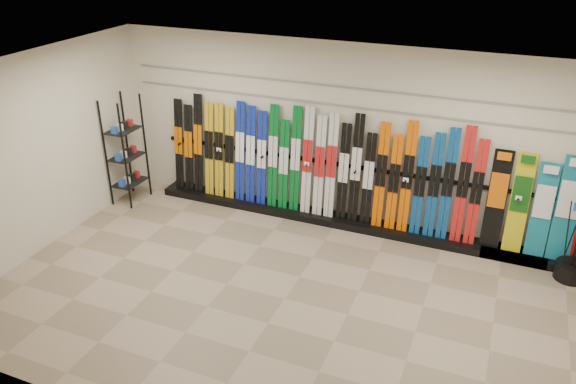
% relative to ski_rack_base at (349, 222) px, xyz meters
% --- Properties ---
extents(floor, '(8.00, 8.00, 0.00)m').
position_rel_ski_rack_base_xyz_m(floor, '(-0.22, -2.28, -0.06)').
color(floor, gray).
rests_on(floor, ground).
extents(back_wall, '(8.00, 0.00, 8.00)m').
position_rel_ski_rack_base_xyz_m(back_wall, '(-0.22, 0.22, 1.44)').
color(back_wall, beige).
rests_on(back_wall, floor).
extents(left_wall, '(0.00, 5.00, 5.00)m').
position_rel_ski_rack_base_xyz_m(left_wall, '(-4.22, -2.28, 1.44)').
color(left_wall, beige).
rests_on(left_wall, floor).
extents(ceiling, '(8.00, 8.00, 0.00)m').
position_rel_ski_rack_base_xyz_m(ceiling, '(-0.22, -2.28, 2.94)').
color(ceiling, silver).
rests_on(ceiling, back_wall).
extents(ski_rack_base, '(8.00, 0.40, 0.12)m').
position_rel_ski_rack_base_xyz_m(ski_rack_base, '(0.00, 0.00, 0.00)').
color(ski_rack_base, black).
rests_on(ski_rack_base, floor).
extents(skis, '(5.37, 0.21, 1.84)m').
position_rel_ski_rack_base_xyz_m(skis, '(-0.67, 0.04, 0.92)').
color(skis, black).
rests_on(skis, ski_rack_base).
extents(snowboards, '(1.58, 0.24, 1.58)m').
position_rel_ski_rack_base_xyz_m(snowboards, '(2.90, 0.08, 0.82)').
color(snowboards, black).
rests_on(snowboards, ski_rack_base).
extents(accessory_rack, '(0.40, 0.60, 1.94)m').
position_rel_ski_rack_base_xyz_m(accessory_rack, '(-3.97, -0.58, 0.91)').
color(accessory_rack, black).
rests_on(accessory_rack, floor).
extents(pole_bin, '(0.44, 0.44, 0.25)m').
position_rel_ski_rack_base_xyz_m(pole_bin, '(3.38, -0.28, 0.07)').
color(pole_bin, black).
rests_on(pole_bin, floor).
extents(slatwall_rail_0, '(7.60, 0.02, 0.03)m').
position_rel_ski_rack_base_xyz_m(slatwall_rail_0, '(-0.22, 0.20, 1.94)').
color(slatwall_rail_0, gray).
rests_on(slatwall_rail_0, back_wall).
extents(slatwall_rail_1, '(7.60, 0.02, 0.03)m').
position_rel_ski_rack_base_xyz_m(slatwall_rail_1, '(-0.22, 0.20, 2.24)').
color(slatwall_rail_1, gray).
rests_on(slatwall_rail_1, back_wall).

